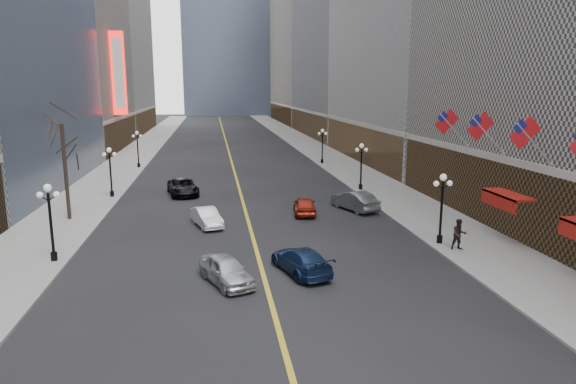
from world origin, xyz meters
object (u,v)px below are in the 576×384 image
object	(u,v)px
streetlamp_west_3	(138,145)
streetlamp_west_1	(50,214)
streetlamp_east_3	(322,142)
car_sb_near	(301,260)
streetlamp_east_2	(361,162)
car_nb_far	(183,187)
streetlamp_east_1	(442,201)
car_sb_far	(355,201)
car_sb_mid	(305,205)
streetlamp_west_2	(110,167)
car_nb_mid	(207,217)
car_nb_near	(226,270)

from	to	relation	value
streetlamp_west_3	streetlamp_west_1	bearing A→B (deg)	-90.00
streetlamp_east_3	car_sb_near	size ratio (longest dim) A/B	0.94
streetlamp_east_2	car_nb_far	size ratio (longest dim) A/B	0.83
streetlamp_east_1	car_nb_far	distance (m)	25.34
streetlamp_east_3	car_sb_far	distance (m)	26.04
streetlamp_east_3	car_sb_mid	distance (m)	27.63
car_sb_mid	streetlamp_west_2	bearing A→B (deg)	-20.59
car_sb_near	streetlamp_east_2	bearing A→B (deg)	-130.53
streetlamp_east_3	car_nb_far	bearing A→B (deg)	-134.48
streetlamp_east_1	car_nb_mid	size ratio (longest dim) A/B	1.11
car_nb_mid	car_sb_far	distance (m)	12.55
streetlamp_west_1	streetlamp_west_2	bearing A→B (deg)	90.00
streetlamp_west_1	car_nb_mid	world-z (taller)	streetlamp_west_1
streetlamp_west_1	car_sb_mid	world-z (taller)	streetlamp_west_1
streetlamp_west_1	car_nb_near	bearing A→B (deg)	-25.42
streetlamp_east_1	car_nb_mid	world-z (taller)	streetlamp_east_1
streetlamp_west_2	car_nb_far	xyz separation A→B (m)	(6.40, 0.49, -2.15)
streetlamp_west_2	car_sb_mid	world-z (taller)	streetlamp_west_2
streetlamp_west_2	car_sb_mid	xyz separation A→B (m)	(16.45, -8.60, -2.19)
streetlamp_east_1	streetlamp_east_2	world-z (taller)	same
car_nb_far	car_sb_mid	world-z (taller)	car_nb_far
streetlamp_west_2	streetlamp_west_3	bearing A→B (deg)	90.00
streetlamp_east_1	car_sb_far	bearing A→B (deg)	105.35
streetlamp_east_2	streetlamp_west_2	size ratio (longest dim) A/B	1.00
car_sb_mid	streetlamp_west_1	bearing A→B (deg)	36.74
streetlamp_west_2	car_sb_near	bearing A→B (deg)	-57.31
streetlamp_east_3	car_nb_near	bearing A→B (deg)	-108.75
streetlamp_west_1	streetlamp_west_2	xyz separation A→B (m)	(0.00, 18.00, 0.00)
car_nb_mid	car_sb_mid	world-z (taller)	car_sb_mid
car_sb_near	car_sb_mid	bearing A→B (deg)	-117.48
streetlamp_east_1	streetlamp_west_2	distance (m)	29.68
car_nb_far	car_sb_mid	size ratio (longest dim) A/B	1.29
car_nb_near	car_sb_near	bearing A→B (deg)	-8.23
car_nb_near	car_sb_far	distance (m)	18.49
streetlamp_east_1	streetlamp_west_1	bearing A→B (deg)	180.00
car_nb_far	car_sb_far	xyz separation A→B (m)	(14.40, -8.29, 0.05)
streetlamp_west_3	car_nb_near	distance (m)	41.88
car_nb_near	streetlamp_west_1	bearing A→B (deg)	132.38
streetlamp_east_2	car_nb_far	bearing A→B (deg)	178.38
car_nb_near	car_sb_mid	bearing A→B (deg)	42.48
car_nb_mid	car_sb_near	world-z (taller)	car_sb_near
streetlamp_east_1	streetlamp_west_2	size ratio (longest dim) A/B	1.00
streetlamp_west_2	car_sb_mid	bearing A→B (deg)	-27.59
streetlamp_east_1	streetlamp_east_2	distance (m)	18.00
streetlamp_west_3	car_nb_near	bearing A→B (deg)	-76.45
car_sb_mid	car_sb_far	xyz separation A→B (m)	(4.35, 0.80, 0.09)
streetlamp_west_2	streetlamp_west_1	bearing A→B (deg)	-90.00
streetlamp_east_1	car_sb_near	world-z (taller)	streetlamp_east_1
streetlamp_east_1	car_nb_mid	xyz separation A→B (m)	(-14.89, 6.85, -2.23)
car_nb_near	car_nb_far	bearing A→B (deg)	76.16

